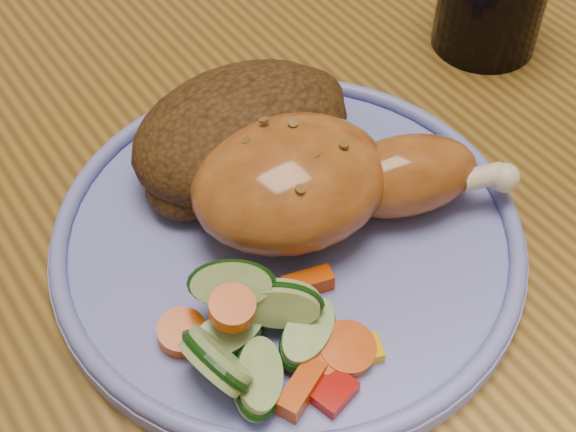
{
  "coord_description": "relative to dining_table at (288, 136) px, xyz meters",
  "views": [
    {
      "loc": [
        -0.27,
        -0.39,
        1.12
      ],
      "look_at": [
        -0.1,
        -0.15,
        0.78
      ],
      "focal_mm": 50.0,
      "sensor_mm": 36.0,
      "label": 1
    }
  ],
  "objects": [
    {
      "name": "dining_table",
      "position": [
        0.0,
        0.0,
        0.0
      ],
      "size": [
        0.9,
        1.4,
        0.75
      ],
      "color": "brown",
      "rests_on": "ground"
    },
    {
      "name": "plate",
      "position": [
        -0.1,
        -0.15,
        0.09
      ],
      "size": [
        0.27,
        0.27,
        0.01
      ],
      "primitive_type": "cylinder",
      "color": "#6870C5",
      "rests_on": "dining_table"
    },
    {
      "name": "plate_rim",
      "position": [
        -0.1,
        -0.15,
        0.1
      ],
      "size": [
        0.27,
        0.27,
        0.01
      ],
      "primitive_type": "torus",
      "color": "#6870C5",
      "rests_on": "plate"
    },
    {
      "name": "chicken_leg",
      "position": [
        -0.08,
        -0.15,
        0.12
      ],
      "size": [
        0.18,
        0.13,
        0.06
      ],
      "color": "#A25922",
      "rests_on": "plate"
    },
    {
      "name": "rice_pilaf",
      "position": [
        -0.09,
        -0.09,
        0.12
      ],
      "size": [
        0.15,
        0.1,
        0.06
      ],
      "color": "#432910",
      "rests_on": "plate"
    },
    {
      "name": "vegetable_pile",
      "position": [
        -0.16,
        -0.21,
        0.11
      ],
      "size": [
        0.1,
        0.1,
        0.05
      ],
      "color": "#A50A05",
      "rests_on": "plate"
    }
  ]
}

